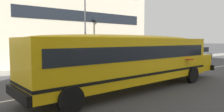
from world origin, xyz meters
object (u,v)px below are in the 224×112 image
Objects in this scene: school_bus at (133,57)px; street_lamp at (85,22)px; parked_car_dark_blue_past_driveway at (141,57)px; parked_car_white_beside_sign at (200,53)px.

street_lamp reaches higher than school_bus.
parked_car_dark_blue_past_driveway is (8.07, 7.23, -0.83)m from school_bus.
street_lamp is (-5.38, 2.12, 3.47)m from parked_car_dark_blue_past_driveway.
school_bus is at bearing -106.03° from street_lamp.
parked_car_dark_blue_past_driveway is at bearing -178.48° from parked_car_white_beside_sign.
street_lamp is (2.69, 9.35, 2.64)m from school_bus.
parked_car_white_beside_sign is 18.01m from street_lamp.
school_bus is 3.21× the size of parked_car_dark_blue_past_driveway.
parked_car_white_beside_sign is at bearing 18.25° from school_bus.
street_lamp reaches higher than parked_car_dark_blue_past_driveway.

